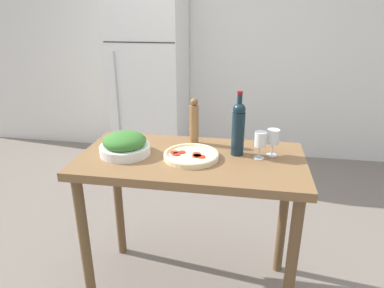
% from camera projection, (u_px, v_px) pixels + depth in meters
% --- Properties ---
extents(ground_plane, '(14.00, 14.00, 0.00)m').
position_uv_depth(ground_plane, '(191.00, 286.00, 2.14)').
color(ground_plane, slate).
extents(wall_back, '(6.40, 0.09, 2.60)m').
position_uv_depth(wall_back, '(226.00, 40.00, 3.72)').
color(wall_back, silver).
rests_on(wall_back, ground_plane).
extents(refrigerator, '(0.70, 0.73, 1.85)m').
position_uv_depth(refrigerator, '(151.00, 79.00, 3.61)').
color(refrigerator, white).
rests_on(refrigerator, ground_plane).
extents(prep_counter, '(1.20, 0.61, 0.88)m').
position_uv_depth(prep_counter, '(191.00, 178.00, 1.86)').
color(prep_counter, brown).
rests_on(prep_counter, ground_plane).
extents(wine_bottle, '(0.07, 0.07, 0.35)m').
position_uv_depth(wine_bottle, '(238.00, 127.00, 1.79)').
color(wine_bottle, '#142833').
rests_on(wine_bottle, prep_counter).
extents(wine_glass_near, '(0.06, 0.06, 0.15)m').
position_uv_depth(wine_glass_near, '(260.00, 140.00, 1.76)').
color(wine_glass_near, silver).
rests_on(wine_glass_near, prep_counter).
extents(wine_glass_far, '(0.06, 0.06, 0.15)m').
position_uv_depth(wine_glass_far, '(273.00, 138.00, 1.80)').
color(wine_glass_far, silver).
rests_on(wine_glass_far, prep_counter).
extents(pepper_mill, '(0.05, 0.05, 0.27)m').
position_uv_depth(pepper_mill, '(194.00, 122.00, 1.95)').
color(pepper_mill, olive).
rests_on(pepper_mill, prep_counter).
extents(salad_bowl, '(0.27, 0.27, 0.12)m').
position_uv_depth(salad_bowl, '(125.00, 145.00, 1.83)').
color(salad_bowl, white).
rests_on(salad_bowl, prep_counter).
extents(homemade_pizza, '(0.29, 0.29, 0.03)m').
position_uv_depth(homemade_pizza, '(191.00, 155.00, 1.79)').
color(homemade_pizza, beige).
rests_on(homemade_pizza, prep_counter).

